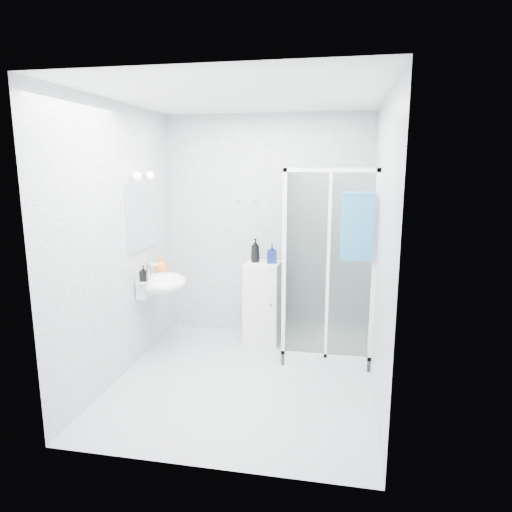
% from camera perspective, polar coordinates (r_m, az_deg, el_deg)
% --- Properties ---
extents(room, '(2.40, 2.60, 2.60)m').
position_cam_1_polar(room, '(4.11, -1.61, 1.12)').
color(room, silver).
rests_on(room, ground).
extents(shower_enclosure, '(0.90, 0.95, 2.00)m').
position_cam_1_polar(shower_enclosure, '(4.98, 7.99, -7.28)').
color(shower_enclosure, white).
rests_on(shower_enclosure, ground).
extents(wall_basin, '(0.46, 0.56, 0.35)m').
position_cam_1_polar(wall_basin, '(4.93, -11.70, -3.35)').
color(wall_basin, white).
rests_on(wall_basin, ground).
extents(mirror, '(0.02, 0.60, 0.70)m').
position_cam_1_polar(mirror, '(4.89, -14.20, 4.80)').
color(mirror, white).
rests_on(mirror, room).
extents(vanity_lights, '(0.10, 0.40, 0.08)m').
position_cam_1_polar(vanity_lights, '(4.84, -13.90, 9.75)').
color(vanity_lights, silver).
rests_on(vanity_lights, room).
extents(wall_hooks, '(0.23, 0.06, 0.03)m').
position_cam_1_polar(wall_hooks, '(5.34, -1.34, 6.98)').
color(wall_hooks, silver).
rests_on(wall_hooks, room).
extents(storage_cabinet, '(0.40, 0.42, 0.94)m').
position_cam_1_polar(storage_cabinet, '(5.26, 0.87, -5.85)').
color(storage_cabinet, white).
rests_on(storage_cabinet, ground).
extents(hand_towel, '(0.31, 0.04, 0.65)m').
position_cam_1_polar(hand_towel, '(4.35, 12.55, 3.80)').
color(hand_towel, '#276794').
rests_on(hand_towel, shower_enclosure).
extents(shampoo_bottle_a, '(0.13, 0.13, 0.27)m').
position_cam_1_polar(shampoo_bottle_a, '(5.14, -0.09, 0.72)').
color(shampoo_bottle_a, black).
rests_on(shampoo_bottle_a, storage_cabinet).
extents(shampoo_bottle_b, '(0.10, 0.10, 0.22)m').
position_cam_1_polar(shampoo_bottle_b, '(5.10, 2.01, 0.31)').
color(shampoo_bottle_b, navy).
rests_on(shampoo_bottle_b, storage_cabinet).
extents(soap_dispenser_orange, '(0.19, 0.19, 0.19)m').
position_cam_1_polar(soap_dispenser_orange, '(5.08, -11.84, -1.07)').
color(soap_dispenser_orange, orange).
rests_on(soap_dispenser_orange, wall_basin).
extents(soap_dispenser_black, '(0.08, 0.09, 0.16)m').
position_cam_1_polar(soap_dispenser_black, '(4.77, -13.88, -2.12)').
color(soap_dispenser_black, black).
rests_on(soap_dispenser_black, wall_basin).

